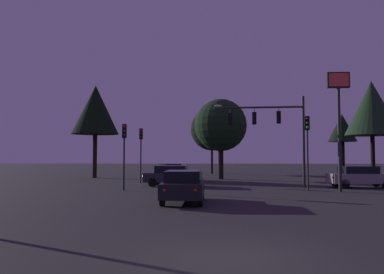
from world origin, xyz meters
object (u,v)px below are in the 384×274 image
object	(u,v)px
traffic_light_median	(307,138)
tree_left_far	(212,129)
car_far_lane	(170,171)
tree_right_cluster	(95,110)
tree_center_horizon	(372,108)
store_sign_illuminated	(339,104)
traffic_light_corner_left	(141,144)
tree_behind_sign	(342,128)
traffic_light_corner_right	(124,143)
tree_lot_edge	(221,125)
car_nearside_lane	(184,186)
car_crossing_left	(173,175)
traffic_signal_mast_arm	(274,125)
car_crossing_right	(360,176)

from	to	relation	value
traffic_light_median	tree_left_far	world-z (taller)	tree_left_far
traffic_light_median	car_far_lane	size ratio (longest dim) A/B	0.99
tree_right_cluster	tree_center_horizon	bearing A→B (deg)	-7.97
store_sign_illuminated	tree_left_far	bearing A→B (deg)	107.96
traffic_light_corner_left	store_sign_illuminated	xyz separation A→B (m)	(13.86, -7.22, 2.26)
tree_behind_sign	car_far_lane	bearing A→B (deg)	-154.04
traffic_light_corner_right	car_far_lane	bearing A→B (deg)	80.44
tree_left_far	tree_lot_edge	bearing A→B (deg)	-86.12
car_nearside_lane	tree_left_far	xyz separation A→B (m)	(1.57, 30.04, 4.86)
traffic_light_corner_right	car_crossing_left	bearing A→B (deg)	51.76
traffic_light_corner_right	car_nearside_lane	distance (m)	7.85
traffic_light_corner_right	car_crossing_left	world-z (taller)	traffic_light_corner_right
traffic_light_median	tree_lot_edge	bearing A→B (deg)	113.14
tree_behind_sign	tree_left_far	distance (m)	15.57
traffic_signal_mast_arm	traffic_light_corner_right	bearing A→B (deg)	-163.25
car_nearside_lane	tree_behind_sign	size ratio (longest dim) A/B	0.60
traffic_light_corner_left	traffic_light_median	bearing A→B (deg)	-29.17
car_crossing_right	tree_left_far	world-z (taller)	tree_left_far
traffic_signal_mast_arm	tree_right_cluster	distance (m)	19.86
traffic_light_corner_right	tree_right_cluster	world-z (taller)	tree_right_cluster
tree_center_horizon	tree_right_cluster	bearing A→B (deg)	172.03
tree_lot_edge	store_sign_illuminated	bearing A→B (deg)	-60.93
car_nearside_lane	tree_center_horizon	world-z (taller)	tree_center_horizon
car_nearside_lane	tree_right_cluster	distance (m)	23.55
tree_behind_sign	tree_right_cluster	bearing A→B (deg)	-166.92
traffic_light_median	car_far_lane	bearing A→B (deg)	133.07
traffic_light_corner_right	tree_right_cluster	distance (m)	15.79
tree_behind_sign	traffic_light_median	bearing A→B (deg)	-114.68
traffic_signal_mast_arm	tree_center_horizon	size ratio (longest dim) A/B	0.72
traffic_light_corner_right	tree_center_horizon	xyz separation A→B (m)	(20.18, 10.27, 3.51)
car_crossing_left	tree_left_far	size ratio (longest dim) A/B	0.51
tree_behind_sign	tree_right_cluster	distance (m)	28.02
car_crossing_left	traffic_light_corner_right	bearing A→B (deg)	-128.24
traffic_light_corner_left	tree_center_horizon	size ratio (longest dim) A/B	0.50
tree_behind_sign	car_nearside_lane	bearing A→B (deg)	-122.28
traffic_light_median	tree_right_cluster	bearing A→B (deg)	142.86
tree_behind_sign	tree_left_far	size ratio (longest dim) A/B	0.86
car_nearside_lane	store_sign_illuminated	size ratio (longest dim) A/B	0.58
traffic_light_corner_left	car_nearside_lane	bearing A→B (deg)	-71.19
store_sign_illuminated	traffic_light_median	bearing A→B (deg)	164.45
tree_lot_edge	tree_right_cluster	bearing A→B (deg)	173.20
traffic_light_corner_right	car_nearside_lane	world-z (taller)	traffic_light_corner_right
tree_center_horizon	car_far_lane	bearing A→B (deg)	177.82
tree_left_far	car_crossing_right	bearing A→B (deg)	-64.04
tree_right_cluster	tree_lot_edge	bearing A→B (deg)	-6.80
car_nearside_lane	store_sign_illuminated	xyz separation A→B (m)	(9.38, 5.95, 4.67)
traffic_light_median	tree_right_cluster	size ratio (longest dim) A/B	0.50
car_far_lane	car_crossing_left	bearing A→B (deg)	-82.48
traffic_signal_mast_arm	car_crossing_left	distance (m)	8.23
tree_behind_sign	tree_lot_edge	xyz separation A→B (m)	(-14.38, -7.87, -0.24)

